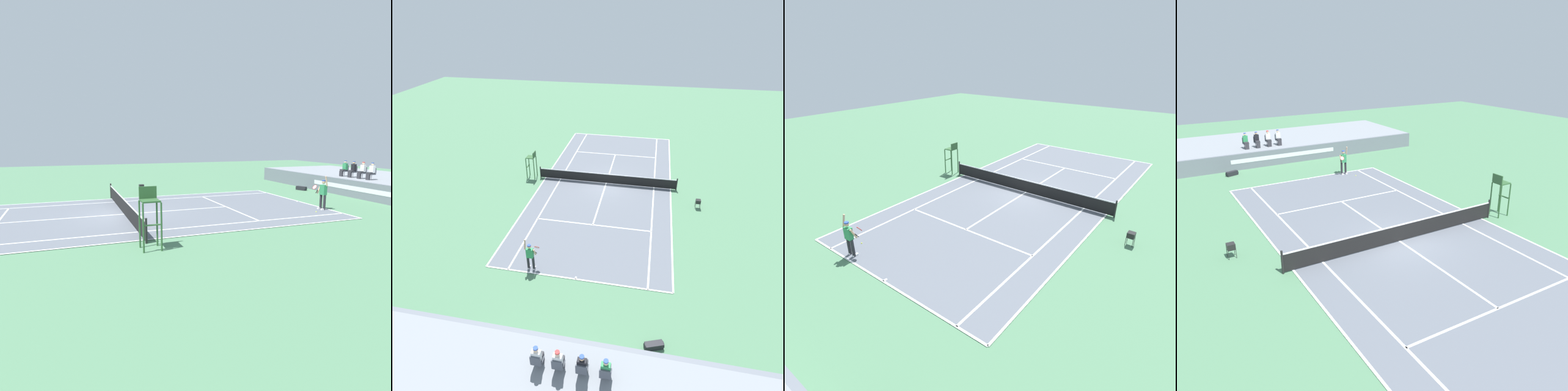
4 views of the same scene
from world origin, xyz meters
TOP-DOWN VIEW (x-y plane):
  - ground_plane at (0.00, 0.00)m, footprint 80.00×80.00m
  - court at (0.00, 0.00)m, footprint 11.08×23.88m
  - net at (0.00, 0.00)m, footprint 11.98×0.10m
  - barrier_wall at (0.00, 16.70)m, footprint 24.59×0.25m
  - bleacher_platform at (0.00, 20.95)m, footprint 24.59×8.26m
  - spectator_seated_0 at (-2.66, 18.12)m, footprint 0.44×0.60m
  - spectator_seated_1 at (-1.76, 18.12)m, footprint 0.44×0.60m
  - spectator_seated_2 at (-0.82, 18.12)m, footprint 0.44×0.60m
  - spectator_seated_3 at (0.03, 18.12)m, footprint 0.44×0.60m
  - tennis_player at (2.75, 11.53)m, footprint 0.76×0.62m
  - tennis_ball at (3.30, 10.67)m, footprint 0.07×0.07m
  - umpire_chair at (6.68, 0.00)m, footprint 0.77×0.77m
  - equipment_bag at (-4.53, 15.47)m, footprint 0.96×0.61m
  - ball_hopper at (-7.47, 2.55)m, footprint 0.36×0.36m

SIDE VIEW (x-z plane):
  - ground_plane at x=0.00m, z-range 0.00..0.00m
  - court at x=0.00m, z-range 0.00..0.02m
  - tennis_ball at x=3.30m, z-range 0.00..0.07m
  - equipment_bag at x=-4.53m, z-range 0.00..0.32m
  - net at x=0.00m, z-range -0.01..1.06m
  - ball_hopper at x=-7.47m, z-range 0.22..0.92m
  - bleacher_platform at x=0.00m, z-range 0.00..1.26m
  - barrier_wall at x=0.00m, z-range 0.00..1.26m
  - tennis_player at x=2.75m, z-range -0.05..2.04m
  - umpire_chair at x=6.68m, z-range 0.34..2.78m
  - spectator_seated_0 at x=-2.66m, z-range 1.24..2.50m
  - spectator_seated_1 at x=-1.76m, z-range 1.24..2.50m
  - spectator_seated_2 at x=-0.82m, z-range 1.24..2.50m
  - spectator_seated_3 at x=0.03m, z-range 1.24..2.50m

